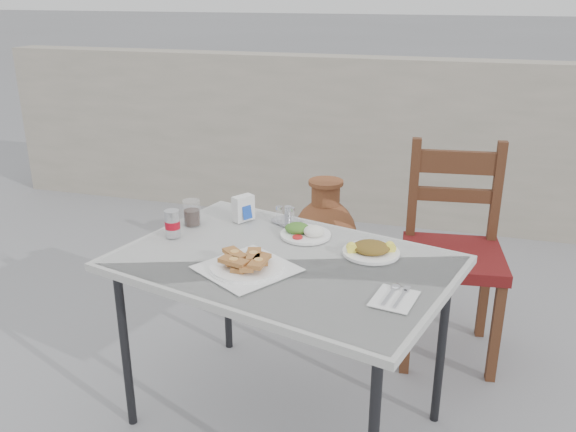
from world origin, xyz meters
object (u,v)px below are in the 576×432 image
(soda_can, at_px, (172,223))
(cola_glass, at_px, (192,214))
(pide_plate, at_px, (247,262))
(terracotta_urn, at_px, (325,239))
(napkin_holder, at_px, (243,208))
(salad_chopped_plate, at_px, (371,249))
(condiment_caddy, at_px, (286,217))
(salad_rice_plate, at_px, (305,232))
(cafe_table, at_px, (284,271))
(chair, at_px, (452,250))

(soda_can, bearing_deg, cola_glass, 82.90)
(pide_plate, bearing_deg, terracotta_urn, 90.68)
(pide_plate, xyz_separation_m, napkin_holder, (-0.18, 0.45, 0.03))
(salad_chopped_plate, distance_m, condiment_caddy, 0.45)
(salad_rice_plate, relative_size, soda_can, 1.86)
(cola_glass, xyz_separation_m, condiment_caddy, (0.37, 0.13, -0.02))
(salad_chopped_plate, bearing_deg, cafe_table, -156.25)
(soda_can, distance_m, terracotta_urn, 1.27)
(pide_plate, distance_m, salad_rice_plate, 0.37)
(chair, bearing_deg, napkin_holder, -161.54)
(napkin_holder, bearing_deg, chair, 57.60)
(cafe_table, relative_size, soda_can, 12.55)
(condiment_caddy, bearing_deg, soda_can, -145.69)
(salad_chopped_plate, relative_size, condiment_caddy, 1.58)
(pide_plate, height_order, terracotta_urn, pide_plate)
(soda_can, bearing_deg, cafe_table, -9.49)
(chair, bearing_deg, pide_plate, -135.74)
(salad_rice_plate, xyz_separation_m, terracotta_urn, (-0.14, 0.97, -0.44))
(salad_rice_plate, distance_m, condiment_caddy, 0.16)
(condiment_caddy, bearing_deg, salad_chopped_plate, -28.86)
(salad_rice_plate, xyz_separation_m, chair, (0.57, 0.51, -0.23))
(pide_plate, distance_m, cola_glass, 0.50)
(napkin_holder, bearing_deg, condiment_caddy, 38.58)
(chair, bearing_deg, salad_chopped_plate, -122.56)
(salad_rice_plate, bearing_deg, cola_glass, -178.95)
(cafe_table, height_order, condiment_caddy, condiment_caddy)
(salad_chopped_plate, distance_m, napkin_holder, 0.61)
(pide_plate, distance_m, soda_can, 0.43)
(soda_can, distance_m, chair, 1.29)
(salad_chopped_plate, height_order, soda_can, soda_can)
(pide_plate, height_order, salad_rice_plate, pide_plate)
(napkin_holder, bearing_deg, soda_can, -97.65)
(salad_rice_plate, xyz_separation_m, salad_chopped_plate, (0.28, -0.10, -0.00))
(cafe_table, bearing_deg, napkin_holder, 130.13)
(soda_can, bearing_deg, napkin_holder, 50.03)
(condiment_caddy, xyz_separation_m, terracotta_urn, (-0.02, 0.85, -0.45))
(napkin_holder, xyz_separation_m, chair, (0.87, 0.41, -0.26))
(chair, bearing_deg, cola_glass, -160.86)
(cola_glass, height_order, chair, chair)
(salad_chopped_plate, xyz_separation_m, soda_can, (-0.78, -0.05, 0.04))
(cola_glass, xyz_separation_m, terracotta_urn, (0.35, 0.98, -0.47))
(cafe_table, distance_m, pide_plate, 0.17)
(cola_glass, bearing_deg, cafe_table, -25.57)
(salad_chopped_plate, xyz_separation_m, condiment_caddy, (-0.39, 0.22, 0.01))
(salad_chopped_plate, xyz_separation_m, cola_glass, (-0.77, 0.09, 0.03))
(cafe_table, bearing_deg, salad_chopped_plate, 23.75)
(pide_plate, xyz_separation_m, condiment_caddy, (0.01, 0.47, -0.00))
(salad_chopped_plate, bearing_deg, soda_can, -176.26)
(salad_rice_plate, height_order, chair, chair)
(napkin_holder, xyz_separation_m, terracotta_urn, (0.16, 0.87, -0.48))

